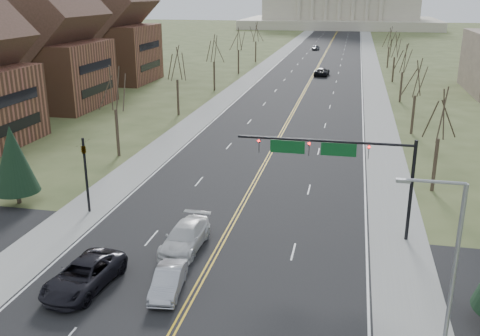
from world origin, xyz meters
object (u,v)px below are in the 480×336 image
at_px(signal_mast, 337,156).
at_px(car_sb_outer_lead, 84,275).
at_px(car_sb_inner_second, 185,237).
at_px(car_far_sb, 316,48).
at_px(signal_left, 85,167).
at_px(street_light, 449,265).
at_px(car_far_nb, 322,72).
at_px(car_sb_inner_lead, 168,281).

relative_size(signal_mast, car_sb_outer_lead, 2.02).
xyz_separation_m(car_sb_inner_second, car_far_sb, (-1.03, 130.34, -0.14)).
height_order(signal_left, street_light, street_light).
distance_m(street_light, car_sb_outer_lead, 19.84).
xyz_separation_m(car_sb_inner_second, car_far_nb, (3.92, 80.25, -0.03)).
distance_m(car_far_nb, car_far_sb, 50.33).
bearing_deg(signal_left, car_sb_inner_second, -25.71).
bearing_deg(signal_mast, street_light, -68.59).
bearing_deg(car_sb_inner_lead, car_far_nb, 81.09).
bearing_deg(car_sb_inner_lead, car_sb_outer_lead, -179.77).
height_order(car_sb_inner_lead, car_sb_outer_lead, car_sb_outer_lead).
relative_size(car_sb_outer_lead, car_sb_inner_second, 1.05).
bearing_deg(car_sb_inner_second, street_light, -29.54).
xyz_separation_m(signal_mast, car_sb_inner_lead, (-8.90, -9.99, -5.04)).
distance_m(signal_left, car_far_sb, 126.16).
bearing_deg(car_sb_inner_second, car_far_nb, 88.80).
bearing_deg(car_far_sb, car_sb_inner_second, -81.72).
xyz_separation_m(signal_mast, car_sb_outer_lead, (-13.84, -10.59, -4.92)).
bearing_deg(car_sb_inner_second, signal_left, 155.89).
height_order(signal_left, car_sb_outer_lead, signal_left).
height_order(signal_left, car_far_sb, signal_left).
xyz_separation_m(street_light, car_sb_outer_lead, (-19.13, 2.90, -4.38)).
distance_m(signal_mast, street_light, 14.51).
distance_m(street_light, car_far_sb, 140.33).
bearing_deg(car_sb_outer_lead, signal_left, 121.96).
xyz_separation_m(signal_left, street_light, (24.24, -13.50, 1.51)).
xyz_separation_m(street_light, car_sb_inner_lead, (-14.19, 3.51, -4.50)).
relative_size(car_far_nb, car_far_sb, 1.42).
distance_m(signal_mast, car_far_sb, 126.40).
height_order(car_sb_inner_second, car_far_sb, car_sb_inner_second).
xyz_separation_m(signal_mast, signal_left, (-18.95, 0.00, -2.05)).
relative_size(street_light, car_sb_inner_lead, 2.11).
bearing_deg(car_far_nb, street_light, 101.30).
relative_size(street_light, car_far_nb, 1.57).
bearing_deg(car_sb_inner_second, car_far_sb, 92.05).
distance_m(signal_left, car_sb_inner_second, 10.74).
bearing_deg(car_sb_inner_lead, signal_left, 128.39).
bearing_deg(car_sb_inner_second, car_sb_inner_lead, -80.88).
distance_m(signal_mast, car_far_nb, 76.14).
distance_m(signal_mast, car_sb_inner_lead, 14.29).
relative_size(street_light, car_far_sb, 2.23).
distance_m(signal_left, car_sb_outer_lead, 12.11).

